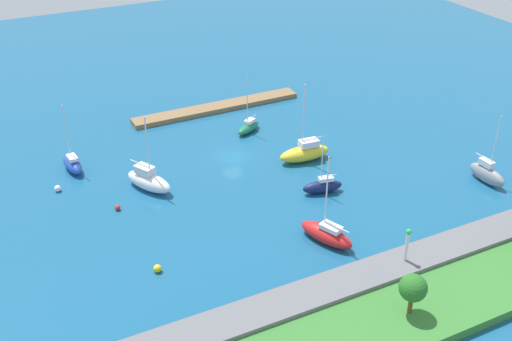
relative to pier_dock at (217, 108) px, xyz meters
The scene contains 16 objects.
water 15.53m from the pier_dock, 74.62° to the left, with size 160.00×160.00×0.00m, color #19567F.
pier_dock is the anchor object (origin of this frame).
breakwater 44.69m from the pier_dock, 84.71° to the left, with size 65.15×4.00×1.45m, color slate.
shoreline_park 50.01m from the pier_dock, 85.28° to the left, with size 62.47×9.10×1.03m, color #387A33.
harbor_beacon 44.63m from the pier_dock, 91.72° to the left, with size 0.56×0.56×3.73m.
park_tree_midwest 50.56m from the pier_dock, 86.95° to the left, with size 2.57×2.57×4.12m.
sailboat_red_lone_south 36.92m from the pier_dock, 85.35° to the left, with size 4.49×6.88×10.38m.
sailboat_white_west_end 24.51m from the pier_dock, 46.79° to the left, with size 5.30×7.03×9.95m.
sailboat_blue_center_basin 25.79m from the pier_dock, 20.48° to the left, with size 2.31×5.27×9.10m.
sailboat_gray_far_north 41.16m from the pier_dock, 121.64° to the left, with size 1.79×5.46×9.26m.
sailboat_green_along_channel 9.17m from the pier_dock, 96.59° to the left, with size 4.87×3.74×8.57m.
sailboat_yellow_outer_mooring 20.49m from the pier_dock, 101.43° to the left, with size 7.24×2.97×10.91m.
sailboat_navy_inner_mooring 28.12m from the pier_dock, 93.89° to the left, with size 5.19×2.51×7.76m.
mooring_buoy_white 30.11m from the pier_dock, 26.44° to the left, with size 0.81×0.81×0.81m, color white.
mooring_buoy_red 29.87m from the pier_dock, 43.90° to the left, with size 0.66×0.66×0.66m, color red.
mooring_buoy_yellow 39.55m from the pier_dock, 57.97° to the left, with size 0.84×0.84×0.84m, color yellow.
Camera 1 is at (29.93, 67.27, 40.55)m, focal length 43.78 mm.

